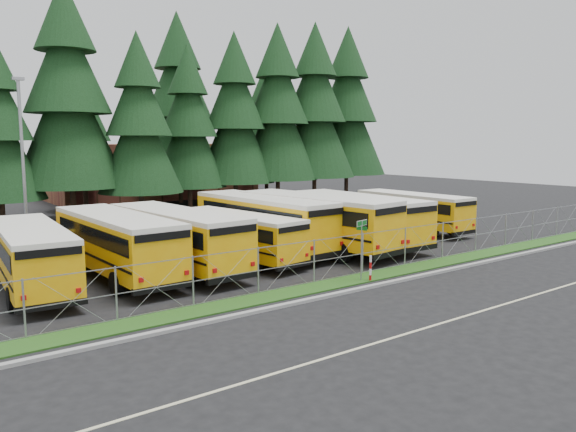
% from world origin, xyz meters
% --- Properties ---
extents(ground, '(120.00, 120.00, 0.00)m').
position_xyz_m(ground, '(0.00, 0.00, 0.00)').
color(ground, black).
rests_on(ground, ground).
extents(curb, '(50.00, 0.25, 0.12)m').
position_xyz_m(curb, '(0.00, -3.10, 0.06)').
color(curb, gray).
rests_on(curb, ground).
extents(grass_verge, '(50.00, 1.40, 0.06)m').
position_xyz_m(grass_verge, '(0.00, -1.70, 0.03)').
color(grass_verge, '#1C4714').
rests_on(grass_verge, ground).
extents(road_lane_line, '(50.00, 0.12, 0.01)m').
position_xyz_m(road_lane_line, '(0.00, -8.00, 0.01)').
color(road_lane_line, beige).
rests_on(road_lane_line, ground).
extents(chainlink_fence, '(44.00, 0.10, 2.00)m').
position_xyz_m(chainlink_fence, '(0.00, -1.00, 1.00)').
color(chainlink_fence, '#97999F').
rests_on(chainlink_fence, ground).
extents(brick_building, '(22.00, 10.00, 6.00)m').
position_xyz_m(brick_building, '(6.00, 40.00, 3.00)').
color(brick_building, brown).
rests_on(brick_building, ground).
extents(bus_0, '(3.30, 10.82, 2.79)m').
position_xyz_m(bus_0, '(-14.42, 5.41, 1.40)').
color(bus_0, '#F19F07').
rests_on(bus_0, ground).
extents(bus_1, '(3.01, 11.51, 3.00)m').
position_xyz_m(bus_1, '(-10.72, 5.59, 1.50)').
color(bus_1, '#F19F07').
rests_on(bus_1, ground).
extents(bus_2, '(3.44, 11.59, 3.00)m').
position_xyz_m(bus_2, '(-7.88, 5.30, 1.50)').
color(bus_2, '#F19F07').
rests_on(bus_2, ground).
extents(bus_3, '(3.59, 10.05, 2.58)m').
position_xyz_m(bus_3, '(-4.42, 5.16, 1.29)').
color(bus_3, '#F19F07').
rests_on(bus_3, ground).
extents(bus_4, '(3.50, 12.29, 3.19)m').
position_xyz_m(bus_4, '(-1.67, 6.76, 1.59)').
color(bus_4, '#F19F07').
rests_on(bus_4, ground).
extents(bus_5, '(4.43, 12.66, 3.25)m').
position_xyz_m(bus_5, '(0.66, 5.08, 1.62)').
color(bus_5, '#F19F07').
rests_on(bus_5, ground).
extents(bus_6, '(3.01, 11.74, 3.06)m').
position_xyz_m(bus_6, '(4.09, 5.02, 1.53)').
color(bus_6, '#F19F07').
rests_on(bus_6, ground).
extents(bus_east, '(2.44, 10.31, 2.70)m').
position_xyz_m(bus_east, '(10.72, 6.44, 1.35)').
color(bus_east, '#F19F07').
rests_on(bus_east, ground).
extents(street_sign, '(0.82, 0.54, 2.81)m').
position_xyz_m(street_sign, '(-2.04, -1.98, 2.03)').
color(street_sign, '#97999F').
rests_on(street_sign, ground).
extents(striped_bollard, '(0.11, 0.11, 1.20)m').
position_xyz_m(striped_bollard, '(-1.73, -2.27, 0.60)').
color(striped_bollard, '#B20C0C').
rests_on(striped_bollard, ground).
extents(light_standard, '(0.70, 0.35, 10.14)m').
position_xyz_m(light_standard, '(-12.07, 17.22, 5.50)').
color(light_standard, '#97999F').
rests_on(light_standard, ground).
extents(conifer_3, '(8.46, 8.46, 18.71)m').
position_xyz_m(conifer_3, '(-6.91, 25.49, 9.36)').
color(conifer_3, black).
rests_on(conifer_3, ground).
extents(conifer_4, '(6.76, 6.76, 14.96)m').
position_xyz_m(conifer_4, '(-2.08, 23.45, 7.48)').
color(conifer_4, black).
rests_on(conifer_4, ground).
extents(conifer_5, '(6.73, 6.73, 14.89)m').
position_xyz_m(conifer_5, '(3.76, 26.38, 7.44)').
color(conifer_5, black).
rests_on(conifer_5, ground).
extents(conifer_6, '(7.45, 7.45, 16.48)m').
position_xyz_m(conifer_6, '(8.37, 25.92, 8.24)').
color(conifer_6, black).
rests_on(conifer_6, ground).
extents(conifer_7, '(7.98, 7.98, 17.66)m').
position_xyz_m(conifer_7, '(12.86, 25.28, 8.83)').
color(conifer_7, black).
rests_on(conifer_7, ground).
extents(conifer_8, '(8.25, 8.25, 18.24)m').
position_xyz_m(conifer_8, '(17.38, 25.06, 9.12)').
color(conifer_8, black).
rests_on(conifer_8, ground).
extents(conifer_9, '(8.42, 8.42, 18.61)m').
position_xyz_m(conifer_9, '(22.81, 26.08, 9.31)').
color(conifer_9, black).
rests_on(conifer_9, ground).
extents(conifer_11, '(6.32, 6.32, 13.99)m').
position_xyz_m(conifer_11, '(-3.88, 32.23, 6.99)').
color(conifer_11, black).
rests_on(conifer_11, ground).
extents(conifer_12, '(8.71, 8.71, 19.25)m').
position_xyz_m(conifer_12, '(6.11, 33.15, 9.63)').
color(conifer_12, black).
rests_on(conifer_12, ground).
extents(conifer_13, '(6.73, 6.73, 14.89)m').
position_xyz_m(conifer_13, '(15.89, 31.66, 7.44)').
color(conifer_13, black).
rests_on(conifer_13, ground).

